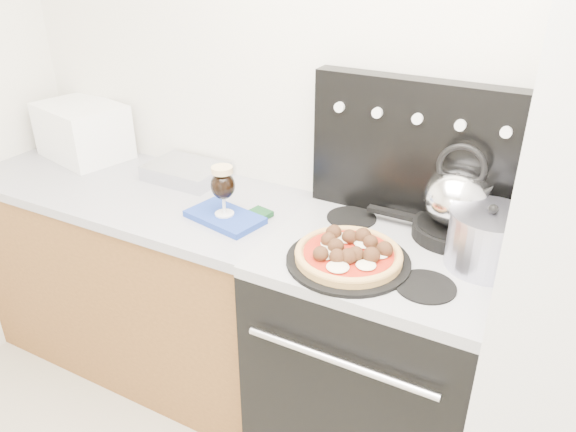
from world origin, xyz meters
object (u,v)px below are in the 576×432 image
Objects in this scene: oven_mitt at (225,217)px; skillet at (452,231)px; base_cabinet at (147,280)px; stock_pot at (487,241)px; pizza at (349,252)px; beer_glass at (223,191)px; toaster_oven at (83,131)px; tea_kettle at (458,192)px; stove_body at (374,361)px; pizza_pan at (348,261)px.

oven_mitt is 0.81m from skillet.
stock_pot is at bearing 1.13° from base_cabinet.
pizza reaches higher than base_cabinet.
stock_pot is at bearing 6.40° from beer_glass.
tea_kettle is at bearing 13.87° from toaster_oven.
stove_body is 3.65× the size of tea_kettle.
stove_body is 0.76m from oven_mitt.
beer_glass reaches higher than pizza_pan.
skillet is at bearing 52.17° from pizza.
tea_kettle is (0.17, 0.19, 0.65)m from stove_body.
oven_mitt is 1.47× the size of beer_glass.
stock_pot reaches higher than oven_mitt.
beer_glass reaches higher than oven_mitt.
pizza_pan is at bearing -127.83° from skillet.
tea_kettle is 1.00× the size of stock_pot.
stove_body is 3.65× the size of stock_pot.
skillet is (1.71, 0.00, -0.08)m from toaster_oven.
stove_body is 0.54m from pizza.
pizza reaches higher than oven_mitt.
pizza_pan is at bearing 0.00° from pizza.
beer_glass reaches higher than skillet.
base_cabinet is 5.44× the size of skillet.
base_cabinet is at bearing -178.87° from stock_pot.
pizza_pan is (-0.07, -0.13, 0.49)m from stove_body.
oven_mitt is 0.53m from pizza.
tea_kettle is at bearing 16.86° from beer_glass.
base_cabinet is at bearing 171.70° from oven_mitt.
stock_pot is at bearing 9.74° from toaster_oven.
base_cabinet is at bearing 171.36° from pizza_pan.
beer_glass is 0.91m from stock_pot.
tea_kettle reaches higher than oven_mitt.
stove_body is at bearing -170.16° from stock_pot.
base_cabinet is at bearing 171.36° from pizza.
stock_pot is at bearing 25.96° from pizza.
toaster_oven reaches higher than stove_body.
tea_kettle reaches higher than skillet.
pizza is at bearing -154.04° from stock_pot.
skillet is at bearing 135.11° from stock_pot.
oven_mitt is at bearing -163.14° from skillet.
toaster_oven is 0.99× the size of pizza_pan.
stove_body is at bearing -117.29° from tea_kettle.
skillet is 0.14m from tea_kettle.
stock_pot reaches higher than base_cabinet.
tea_kettle is at bearing 0.00° from skillet.
toaster_oven reaches higher than oven_mitt.
skillet is at bearing 16.86° from oven_mitt.
beer_glass is (0.50, -0.07, 0.59)m from base_cabinet.
skillet is (1.28, 0.16, 0.51)m from base_cabinet.
oven_mitt is 0.91m from stock_pot.
skillet is at bearing 0.00° from tea_kettle.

